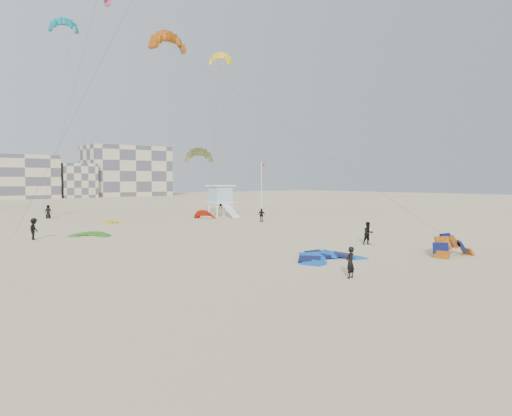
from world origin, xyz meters
TOP-DOWN VIEW (x-y plane):
  - ground at (0.00, 0.00)m, footprint 320.00×320.00m
  - kite_ground_blue at (4.08, 1.90)m, footprint 4.72×4.97m
  - kite_ground_orange at (11.80, -2.25)m, footprint 3.73×3.65m
  - kite_ground_green at (-2.75, 25.29)m, footprint 4.93×4.96m
  - kite_ground_red_far at (17.14, 36.27)m, footprint 4.19×4.16m
  - kite_ground_yellow at (4.53, 37.01)m, footprint 3.79×3.89m
  - kitesurfer_main at (0.52, -2.79)m, footprint 0.67×0.50m
  - kitesurfer_b at (12.29, 5.23)m, footprint 1.06×0.94m
  - kitesurfer_c at (-7.56, 25.60)m, footprint 1.30×1.40m
  - kitesurfer_d at (19.57, 27.30)m, footprint 0.91×1.04m
  - kitesurfer_e at (0.77, 49.51)m, footprint 1.03×0.81m
  - kitesurfer_f at (32.56, 54.49)m, footprint 1.22×1.56m
  - kite_fly_orange at (4.65, 23.60)m, footprint 12.12×25.29m
  - kite_fly_olive at (17.14, 37.75)m, footprint 7.76×12.76m
  - kite_fly_yellow at (26.37, 45.70)m, footprint 6.60×11.34m
  - kite_fly_teal_b at (6.72, 59.76)m, footprint 5.33×10.00m
  - lifeguard_tower_near at (20.40, 37.20)m, footprint 3.49×6.28m
  - flagpole at (26.69, 35.79)m, footprint 0.64×0.10m
  - condo_east at (50.00, 132.00)m, footprint 26.00×14.00m
  - condo_fill_right at (32.00, 128.00)m, footprint 10.00×10.00m

SIDE VIEW (x-z plane):
  - ground at x=0.00m, z-range 0.00..0.00m
  - kite_ground_blue at x=4.08m, z-range -0.81..0.81m
  - kite_ground_orange at x=11.80m, z-range -1.66..1.66m
  - kite_ground_green at x=-2.75m, z-range -0.50..0.50m
  - kite_ground_red_far at x=17.14m, z-range -1.55..1.55m
  - kite_ground_yellow at x=4.53m, z-range -0.62..0.62m
  - kitesurfer_f at x=32.56m, z-range 0.00..1.65m
  - kitesurfer_main at x=0.52m, z-range 0.00..1.67m
  - kitesurfer_d at x=19.57m, z-range 0.00..1.68m
  - kitesurfer_b at x=12.29m, z-range 0.00..1.82m
  - kitesurfer_e at x=0.77m, z-range 0.00..1.84m
  - kitesurfer_c at x=-7.56m, z-range 0.00..1.89m
  - lifeguard_tower_near at x=20.40m, z-range -0.02..4.45m
  - flagpole at x=26.69m, z-range 0.20..8.02m
  - condo_fill_right at x=32.00m, z-range 0.00..10.00m
  - condo_east at x=50.00m, z-range 0.00..16.00m
  - kite_fly_olive at x=17.14m, z-range 3.95..12.78m
  - kite_fly_orange at x=4.65m, z-range 9.03..27.88m
  - kite_fly_yellow at x=26.37m, z-range 11.99..36.24m
  - kite_fly_teal_b at x=6.72m, z-range 14.22..43.59m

